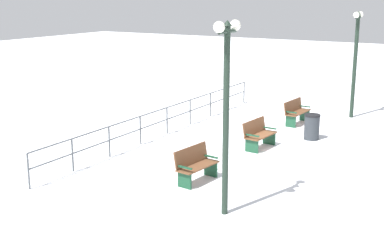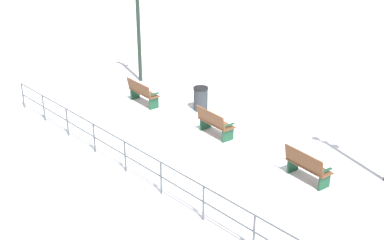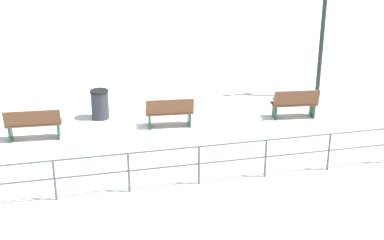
% 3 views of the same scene
% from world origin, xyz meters
% --- Properties ---
extents(ground_plane, '(80.00, 80.00, 0.00)m').
position_xyz_m(ground_plane, '(0.00, 0.00, 0.00)').
color(ground_plane, white).
rests_on(ground_plane, ground).
extents(bench_nearest, '(0.68, 1.41, 0.93)m').
position_xyz_m(bench_nearest, '(-0.19, -3.76, 0.47)').
color(bench_nearest, brown).
rests_on(bench_nearest, ground).
extents(bench_second, '(0.69, 1.40, 0.92)m').
position_xyz_m(bench_second, '(-0.02, 0.01, 0.46)').
color(bench_second, brown).
rests_on(bench_second, ground).
extents(bench_third, '(0.61, 1.52, 0.92)m').
position_xyz_m(bench_third, '(-0.11, 3.77, 0.48)').
color(bench_third, brown).
rests_on(bench_third, ground).
extents(lamppost_near, '(0.25, 0.99, 4.35)m').
position_xyz_m(lamppost_near, '(1.45, -5.26, 2.79)').
color(lamppost_near, '#1E2D23').
rests_on(lamppost_near, ground).
extents(lamppost_middle, '(0.24, 0.87, 4.23)m').
position_xyz_m(lamppost_middle, '(1.45, 5.97, 2.61)').
color(lamppost_middle, '#1E2D23').
rests_on(lamppost_middle, ground).
extents(waterfront_railing, '(0.05, 12.92, 0.97)m').
position_xyz_m(waterfront_railing, '(-3.57, -0.00, 0.65)').
color(waterfront_railing, '#4C5156').
rests_on(waterfront_railing, ground).
extents(trash_bin, '(0.54, 0.54, 0.88)m').
position_xyz_m(trash_bin, '(1.13, 1.90, 0.44)').
color(trash_bin, '#2D3338').
rests_on(trash_bin, ground).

